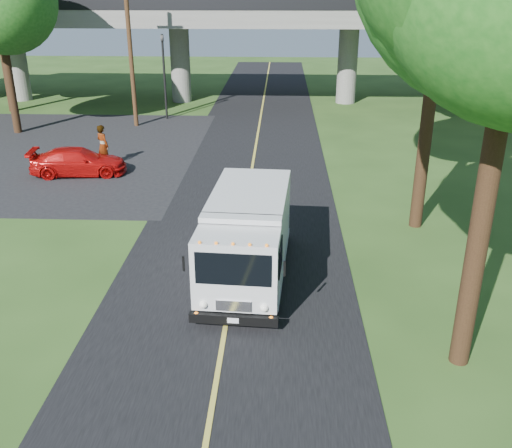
# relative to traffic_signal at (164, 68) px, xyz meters

# --- Properties ---
(ground) EXTENTS (120.00, 120.00, 0.00)m
(ground) POSITION_rel_traffic_signal_xyz_m (6.00, -26.00, -3.20)
(ground) COLOR #284518
(ground) RESTS_ON ground
(road) EXTENTS (7.00, 90.00, 0.02)m
(road) POSITION_rel_traffic_signal_xyz_m (6.00, -16.00, -3.19)
(road) COLOR black
(road) RESTS_ON ground
(parking_lot) EXTENTS (16.00, 18.00, 0.01)m
(parking_lot) POSITION_rel_traffic_signal_xyz_m (-5.00, -8.00, -3.19)
(parking_lot) COLOR black
(parking_lot) RESTS_ON ground
(lane_line) EXTENTS (0.12, 90.00, 0.01)m
(lane_line) POSITION_rel_traffic_signal_xyz_m (6.00, -16.00, -3.17)
(lane_line) COLOR gold
(lane_line) RESTS_ON road
(overpass) EXTENTS (54.00, 10.00, 7.30)m
(overpass) POSITION_rel_traffic_signal_xyz_m (6.00, 6.00, 1.36)
(overpass) COLOR slate
(overpass) RESTS_ON ground
(traffic_signal) EXTENTS (0.18, 0.22, 5.20)m
(traffic_signal) POSITION_rel_traffic_signal_xyz_m (0.00, 0.00, 0.00)
(traffic_signal) COLOR black
(traffic_signal) RESTS_ON ground
(utility_pole) EXTENTS (1.60, 0.26, 9.00)m
(utility_pole) POSITION_rel_traffic_signal_xyz_m (-1.50, -2.00, 1.40)
(utility_pole) COLOR #472D19
(utility_pole) RESTS_ON ground
(step_van) EXTENTS (2.56, 6.07, 2.50)m
(step_van) POSITION_rel_traffic_signal_xyz_m (6.41, -21.14, -1.84)
(step_van) COLOR silver
(step_van) RESTS_ON ground
(red_sedan) EXTENTS (4.41, 2.25, 1.23)m
(red_sedan) POSITION_rel_traffic_signal_xyz_m (-1.79, -11.67, -2.59)
(red_sedan) COLOR #B50C0B
(red_sedan) RESTS_ON ground
(pedestrian) EXTENTS (0.85, 0.82, 1.97)m
(pedestrian) POSITION_rel_traffic_signal_xyz_m (-1.05, -10.26, -2.22)
(pedestrian) COLOR gray
(pedestrian) RESTS_ON ground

